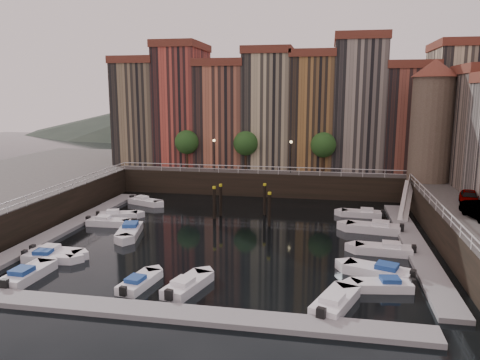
% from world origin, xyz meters
% --- Properties ---
extents(ground, '(200.00, 200.00, 0.00)m').
position_xyz_m(ground, '(0.00, 0.00, 0.00)').
color(ground, black).
rests_on(ground, ground).
extents(quay_far, '(80.00, 20.00, 3.00)m').
position_xyz_m(quay_far, '(0.00, 26.00, 1.50)').
color(quay_far, black).
rests_on(quay_far, ground).
extents(dock_left, '(2.00, 28.00, 0.35)m').
position_xyz_m(dock_left, '(-16.20, -1.00, 0.17)').
color(dock_left, gray).
rests_on(dock_left, ground).
extents(dock_right, '(2.00, 28.00, 0.35)m').
position_xyz_m(dock_right, '(16.20, -1.00, 0.17)').
color(dock_right, gray).
rests_on(dock_right, ground).
extents(dock_near, '(30.00, 2.00, 0.35)m').
position_xyz_m(dock_near, '(0.00, -17.00, 0.17)').
color(dock_near, gray).
rests_on(dock_near, ground).
extents(mountains, '(145.00, 100.00, 18.00)m').
position_xyz_m(mountains, '(1.72, 110.00, 7.92)').
color(mountains, '#2D382D').
rests_on(mountains, ground).
extents(far_terrace, '(48.70, 10.30, 17.50)m').
position_xyz_m(far_terrace, '(3.31, 23.50, 10.95)').
color(far_terrace, '#827053').
rests_on(far_terrace, quay_far).
extents(corner_tower, '(5.20, 5.20, 13.80)m').
position_xyz_m(corner_tower, '(20.00, 14.50, 10.19)').
color(corner_tower, '#6B5B4C').
rests_on(corner_tower, quay_right).
extents(promenade_trees, '(21.20, 3.20, 5.20)m').
position_xyz_m(promenade_trees, '(-1.33, 18.20, 6.58)').
color(promenade_trees, black).
rests_on(promenade_trees, quay_far).
extents(street_lamps, '(10.36, 0.36, 4.18)m').
position_xyz_m(street_lamps, '(-1.00, 17.20, 5.90)').
color(street_lamps, black).
rests_on(street_lamps, quay_far).
extents(railings, '(36.08, 34.04, 0.52)m').
position_xyz_m(railings, '(0.00, 4.88, 3.79)').
color(railings, white).
rests_on(railings, ground).
extents(gangway, '(2.78, 8.32, 3.73)m').
position_xyz_m(gangway, '(17.10, 10.00, 1.92)').
color(gangway, white).
rests_on(gangway, ground).
extents(mooring_pilings, '(6.41, 4.69, 3.78)m').
position_xyz_m(mooring_pilings, '(-0.12, 5.34, 1.65)').
color(mooring_pilings, black).
rests_on(mooring_pilings, ground).
extents(boat_left_0, '(4.37, 1.90, 0.99)m').
position_xyz_m(boat_left_0, '(-12.77, -10.00, 0.33)').
color(boat_left_0, white).
rests_on(boat_left_0, ground).
extents(boat_left_1, '(4.45, 1.74, 1.02)m').
position_xyz_m(boat_left_1, '(-12.84, -9.00, 0.34)').
color(boat_left_1, white).
rests_on(boat_left_1, ground).
extents(boat_left_2, '(4.49, 1.74, 1.03)m').
position_xyz_m(boat_left_2, '(-12.88, 0.33, 0.35)').
color(boat_left_2, white).
rests_on(boat_left_2, ground).
extents(boat_left_3, '(4.35, 2.75, 0.98)m').
position_xyz_m(boat_left_3, '(-13.16, 3.08, 0.33)').
color(boat_left_3, white).
rests_on(boat_left_3, ground).
extents(boat_left_4, '(4.51, 2.99, 1.02)m').
position_xyz_m(boat_left_4, '(-12.69, 9.50, 0.34)').
color(boat_left_4, white).
rests_on(boat_left_4, ground).
extents(boat_right_0, '(4.27, 2.10, 0.96)m').
position_xyz_m(boat_right_0, '(12.57, -10.76, 0.32)').
color(boat_right_0, white).
rests_on(boat_right_0, ground).
extents(boat_right_1, '(5.04, 3.33, 1.14)m').
position_xyz_m(boat_right_1, '(12.54, -8.39, 0.38)').
color(boat_right_1, white).
rests_on(boat_right_1, ground).
extents(boat_right_2, '(4.86, 2.05, 1.10)m').
position_xyz_m(boat_right_2, '(13.49, -3.30, 0.37)').
color(boat_right_2, white).
rests_on(boat_right_2, ground).
extents(boat_right_3, '(5.38, 2.58, 1.21)m').
position_xyz_m(boat_right_3, '(13.21, 2.88, 0.41)').
color(boat_right_3, white).
rests_on(boat_right_3, ground).
extents(boat_right_4, '(4.45, 1.85, 1.01)m').
position_xyz_m(boat_right_4, '(12.47, 8.54, 0.34)').
color(boat_right_4, white).
rests_on(boat_right_4, ground).
extents(boat_near_0, '(1.92, 4.84, 1.10)m').
position_xyz_m(boat_near_0, '(-12.17, -13.62, 0.37)').
color(boat_near_0, white).
rests_on(boat_near_0, ground).
extents(boat_near_1, '(2.06, 4.23, 0.95)m').
position_xyz_m(boat_near_1, '(-3.83, -13.34, 0.32)').
color(boat_near_1, white).
rests_on(boat_near_1, ground).
extents(boat_near_2, '(2.73, 4.71, 1.06)m').
position_xyz_m(boat_near_2, '(-0.42, -13.30, 0.36)').
color(boat_near_2, white).
rests_on(boat_near_2, ground).
extents(boat_near_3, '(3.26, 4.96, 1.12)m').
position_xyz_m(boat_near_3, '(9.31, -14.12, 0.38)').
color(boat_near_3, white).
rests_on(boat_near_3, ground).
extents(car_a, '(2.33, 4.17, 1.34)m').
position_xyz_m(car_a, '(21.32, 2.79, 3.67)').
color(car_a, gray).
rests_on(car_a, quay_right).
extents(boat_extra_862, '(2.86, 5.17, 1.16)m').
position_xyz_m(boat_extra_862, '(-9.34, -2.38, 0.39)').
color(boat_extra_862, white).
rests_on(boat_extra_862, ground).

